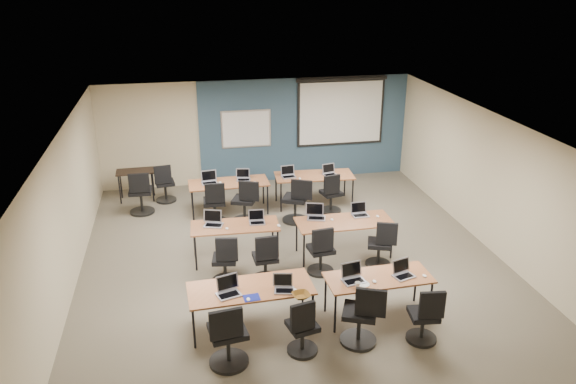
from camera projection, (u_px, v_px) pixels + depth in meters
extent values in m
cube|color=#6B6354|center=(293.00, 260.00, 10.92)|extent=(8.00, 9.00, 0.02)
cube|color=white|center=(293.00, 125.00, 9.91)|extent=(8.00, 9.00, 0.02)
cube|color=beige|center=(257.00, 131.00, 14.51)|extent=(8.00, 0.04, 2.70)
cube|color=beige|center=(374.00, 344.00, 6.32)|extent=(8.00, 0.04, 2.70)
cube|color=beige|center=(66.00, 213.00, 9.69)|extent=(0.04, 9.00, 2.70)
cube|color=beige|center=(490.00, 181.00, 11.14)|extent=(0.04, 9.00, 2.70)
cube|color=#3D5977|center=(305.00, 129.00, 14.71)|extent=(5.50, 0.04, 2.70)
cube|color=silver|center=(246.00, 129.00, 14.36)|extent=(1.28, 0.02, 0.98)
cube|color=white|center=(246.00, 129.00, 14.35)|extent=(1.20, 0.02, 0.90)
cube|color=black|center=(341.00, 111.00, 14.66)|extent=(2.32, 0.03, 1.82)
cube|color=white|center=(341.00, 113.00, 14.67)|extent=(2.20, 0.02, 1.62)
cylinder|color=black|center=(342.00, 79.00, 14.34)|extent=(2.40, 0.10, 0.10)
cube|color=olive|center=(251.00, 288.00, 8.61)|extent=(1.92, 0.80, 0.03)
cylinder|color=black|center=(194.00, 328.00, 8.27)|extent=(0.04, 0.04, 0.70)
cylinder|color=black|center=(313.00, 314.00, 8.60)|extent=(0.04, 0.04, 0.70)
cylinder|color=black|center=(192.00, 303.00, 8.89)|extent=(0.04, 0.04, 0.70)
cylinder|color=black|center=(303.00, 291.00, 9.22)|extent=(0.04, 0.04, 0.70)
cube|color=#A9692D|center=(379.00, 278.00, 8.91)|extent=(1.69, 0.70, 0.03)
cylinder|color=black|center=(335.00, 313.00, 8.64)|extent=(0.04, 0.04, 0.70)
cylinder|color=black|center=(430.00, 302.00, 8.92)|extent=(0.04, 0.04, 0.70)
cylinder|color=black|center=(325.00, 293.00, 9.17)|extent=(0.04, 0.04, 0.70)
cylinder|color=black|center=(416.00, 283.00, 9.45)|extent=(0.04, 0.04, 0.70)
cube|color=olive|center=(235.00, 226.00, 10.69)|extent=(1.67, 0.70, 0.03)
cylinder|color=black|center=(196.00, 254.00, 10.43)|extent=(0.04, 0.04, 0.70)
cylinder|color=black|center=(278.00, 246.00, 10.71)|extent=(0.04, 0.04, 0.70)
cylinder|color=black|center=(194.00, 240.00, 10.95)|extent=(0.04, 0.04, 0.70)
cylinder|color=black|center=(273.00, 233.00, 11.23)|extent=(0.04, 0.04, 0.70)
cube|color=brown|center=(344.00, 222.00, 10.87)|extent=(1.87, 0.78, 0.03)
cylinder|color=black|center=(304.00, 250.00, 10.55)|extent=(0.04, 0.04, 0.70)
cylinder|color=black|center=(392.00, 242.00, 10.86)|extent=(0.04, 0.04, 0.70)
cylinder|color=black|center=(297.00, 235.00, 11.14)|extent=(0.04, 0.04, 0.70)
cylinder|color=black|center=(380.00, 228.00, 11.46)|extent=(0.04, 0.04, 0.70)
cube|color=brown|center=(229.00, 183.00, 12.82)|extent=(1.81, 0.76, 0.03)
cylinder|color=black|center=(193.00, 206.00, 12.52)|extent=(0.04, 0.04, 0.70)
cylinder|color=black|center=(268.00, 200.00, 12.82)|extent=(0.04, 0.04, 0.70)
cylinder|color=black|center=(192.00, 195.00, 13.10)|extent=(0.04, 0.04, 0.70)
cylinder|color=black|center=(263.00, 190.00, 13.40)|extent=(0.04, 0.04, 0.70)
cube|color=#975B2F|center=(314.00, 176.00, 13.27)|extent=(1.85, 0.77, 0.03)
cylinder|color=black|center=(281.00, 198.00, 12.95)|extent=(0.04, 0.04, 0.70)
cylinder|color=black|center=(353.00, 192.00, 13.26)|extent=(0.04, 0.04, 0.70)
cylinder|color=black|center=(276.00, 188.00, 13.54)|extent=(0.04, 0.04, 0.70)
cylinder|color=black|center=(345.00, 183.00, 13.86)|extent=(0.04, 0.04, 0.70)
cube|color=#B6B6B8|center=(229.00, 295.00, 8.40)|extent=(0.35, 0.25, 0.02)
cube|color=black|center=(229.00, 295.00, 8.38)|extent=(0.29, 0.15, 0.00)
cube|color=#B6B6B8|center=(228.00, 282.00, 8.47)|extent=(0.35, 0.06, 0.24)
cube|color=black|center=(228.00, 283.00, 8.47)|extent=(0.31, 0.05, 0.20)
ellipsoid|color=white|center=(248.00, 299.00, 8.28)|extent=(0.07, 0.10, 0.03)
cylinder|color=black|center=(229.00, 361.00, 8.08)|extent=(0.57, 0.57, 0.05)
cylinder|color=black|center=(228.00, 348.00, 7.99)|extent=(0.06, 0.06, 0.51)
cube|color=black|center=(228.00, 331.00, 7.88)|extent=(0.51, 0.51, 0.08)
cube|color=black|center=(226.00, 324.00, 7.56)|extent=(0.46, 0.06, 0.44)
cube|color=#B7B7C0|center=(284.00, 291.00, 8.51)|extent=(0.30, 0.22, 0.02)
cube|color=black|center=(285.00, 291.00, 8.48)|extent=(0.26, 0.13, 0.00)
cube|color=#B7B7C0|center=(283.00, 280.00, 8.57)|extent=(0.30, 0.06, 0.21)
cube|color=black|center=(283.00, 280.00, 8.56)|extent=(0.27, 0.04, 0.17)
ellipsoid|color=white|center=(295.00, 290.00, 8.52)|extent=(0.06, 0.09, 0.03)
cylinder|color=black|center=(302.00, 350.00, 8.32)|extent=(0.46, 0.46, 0.05)
cylinder|color=black|center=(302.00, 340.00, 8.26)|extent=(0.06, 0.06, 0.41)
cube|color=black|center=(303.00, 326.00, 8.17)|extent=(0.41, 0.41, 0.08)
cube|color=black|center=(303.00, 317.00, 7.89)|extent=(0.37, 0.06, 0.44)
cube|color=silver|center=(354.00, 281.00, 8.76)|extent=(0.35, 0.25, 0.02)
cube|color=black|center=(354.00, 281.00, 8.74)|extent=(0.29, 0.15, 0.00)
cube|color=silver|center=(352.00, 269.00, 8.84)|extent=(0.35, 0.06, 0.24)
cube|color=black|center=(352.00, 270.00, 8.83)|extent=(0.31, 0.05, 0.20)
ellipsoid|color=white|center=(374.00, 281.00, 8.75)|extent=(0.07, 0.10, 0.03)
cylinder|color=black|center=(358.00, 340.00, 8.54)|extent=(0.56, 0.56, 0.05)
cylinder|color=black|center=(359.00, 328.00, 8.46)|extent=(0.06, 0.06, 0.49)
cube|color=black|center=(360.00, 312.00, 8.35)|extent=(0.49, 0.49, 0.08)
cube|color=black|center=(371.00, 303.00, 8.07)|extent=(0.45, 0.06, 0.44)
cube|color=#B2B2B7|center=(404.00, 276.00, 8.90)|extent=(0.32, 0.24, 0.02)
cube|color=black|center=(404.00, 276.00, 8.88)|extent=(0.27, 0.14, 0.00)
cube|color=#B2B2B7|center=(401.00, 266.00, 8.97)|extent=(0.32, 0.06, 0.22)
cube|color=black|center=(402.00, 266.00, 8.96)|extent=(0.28, 0.04, 0.18)
ellipsoid|color=white|center=(425.00, 276.00, 8.91)|extent=(0.07, 0.10, 0.03)
cylinder|color=black|center=(421.00, 338.00, 8.58)|extent=(0.47, 0.47, 0.05)
cylinder|color=black|center=(422.00, 328.00, 8.51)|extent=(0.06, 0.06, 0.42)
cube|color=black|center=(423.00, 314.00, 8.42)|extent=(0.42, 0.42, 0.08)
cube|color=black|center=(432.00, 305.00, 8.15)|extent=(0.38, 0.06, 0.44)
cube|color=#A0A0A9|center=(214.00, 225.00, 10.66)|extent=(0.35, 0.25, 0.02)
cube|color=black|center=(214.00, 225.00, 10.64)|extent=(0.30, 0.15, 0.00)
cube|color=#A0A0A9|center=(213.00, 216.00, 10.74)|extent=(0.35, 0.06, 0.24)
cube|color=black|center=(213.00, 216.00, 10.73)|extent=(0.31, 0.05, 0.20)
ellipsoid|color=white|center=(227.00, 228.00, 10.53)|extent=(0.07, 0.10, 0.03)
cylinder|color=black|center=(226.00, 280.00, 10.17)|extent=(0.48, 0.48, 0.05)
cylinder|color=black|center=(225.00, 271.00, 10.10)|extent=(0.06, 0.06, 0.42)
cube|color=black|center=(225.00, 259.00, 10.01)|extent=(0.42, 0.42, 0.08)
cube|color=black|center=(227.00, 250.00, 9.74)|extent=(0.38, 0.06, 0.44)
cube|color=#BABAC2|center=(257.00, 223.00, 10.76)|extent=(0.30, 0.22, 0.02)
cube|color=black|center=(257.00, 223.00, 10.73)|extent=(0.26, 0.13, 0.00)
cube|color=#BABAC2|center=(256.00, 215.00, 10.82)|extent=(0.30, 0.06, 0.21)
cube|color=black|center=(256.00, 215.00, 10.82)|extent=(0.26, 0.04, 0.17)
ellipsoid|color=white|center=(279.00, 226.00, 10.64)|extent=(0.09, 0.12, 0.04)
cylinder|color=black|center=(266.00, 278.00, 10.22)|extent=(0.48, 0.48, 0.05)
cylinder|color=black|center=(265.00, 270.00, 10.16)|extent=(0.06, 0.06, 0.42)
cube|color=black|center=(265.00, 257.00, 10.06)|extent=(0.42, 0.42, 0.08)
cube|color=black|center=(266.00, 248.00, 9.78)|extent=(0.39, 0.06, 0.44)
cube|color=silver|center=(316.00, 218.00, 10.96)|extent=(0.35, 0.26, 0.02)
cube|color=black|center=(317.00, 218.00, 10.94)|extent=(0.30, 0.15, 0.00)
cube|color=silver|center=(315.00, 209.00, 11.04)|extent=(0.35, 0.07, 0.24)
cube|color=black|center=(315.00, 209.00, 11.03)|extent=(0.31, 0.05, 0.20)
ellipsoid|color=white|center=(332.00, 220.00, 10.90)|extent=(0.07, 0.10, 0.03)
cylinder|color=black|center=(320.00, 271.00, 10.49)|extent=(0.50, 0.50, 0.05)
cylinder|color=black|center=(320.00, 261.00, 10.42)|extent=(0.06, 0.06, 0.44)
cube|color=black|center=(321.00, 249.00, 10.32)|extent=(0.44, 0.44, 0.08)
cube|color=black|center=(323.00, 240.00, 10.03)|extent=(0.40, 0.06, 0.44)
cube|color=silver|center=(360.00, 215.00, 11.08)|extent=(0.32, 0.23, 0.02)
cube|color=black|center=(361.00, 215.00, 11.06)|extent=(0.27, 0.13, 0.00)
cube|color=silver|center=(359.00, 207.00, 11.15)|extent=(0.32, 0.06, 0.22)
cube|color=black|center=(359.00, 207.00, 11.14)|extent=(0.28, 0.04, 0.18)
ellipsoid|color=white|center=(378.00, 216.00, 11.04)|extent=(0.07, 0.10, 0.03)
cylinder|color=black|center=(378.00, 264.00, 10.73)|extent=(0.48, 0.48, 0.05)
cylinder|color=black|center=(378.00, 255.00, 10.66)|extent=(0.06, 0.06, 0.42)
cube|color=black|center=(379.00, 243.00, 10.57)|extent=(0.42, 0.42, 0.08)
cube|color=black|center=(387.00, 234.00, 10.31)|extent=(0.39, 0.06, 0.44)
cube|color=#9D9EA9|center=(210.00, 183.00, 12.74)|extent=(0.35, 0.26, 0.02)
cube|color=black|center=(210.00, 183.00, 12.72)|extent=(0.30, 0.15, 0.00)
cube|color=#9D9EA9|center=(209.00, 175.00, 12.82)|extent=(0.35, 0.06, 0.24)
cube|color=black|center=(209.00, 176.00, 12.81)|extent=(0.31, 0.05, 0.20)
ellipsoid|color=white|center=(220.00, 183.00, 12.77)|extent=(0.09, 0.12, 0.04)
cylinder|color=black|center=(215.00, 221.00, 12.52)|extent=(0.53, 0.53, 0.05)
cylinder|color=black|center=(215.00, 213.00, 12.44)|extent=(0.06, 0.06, 0.47)
cube|color=black|center=(214.00, 201.00, 12.34)|extent=(0.47, 0.47, 0.08)
cube|color=black|center=(215.00, 193.00, 12.04)|extent=(0.43, 0.06, 0.44)
cube|color=#B3B3B3|center=(244.00, 180.00, 12.94)|extent=(0.31, 0.23, 0.02)
cube|color=black|center=(244.00, 180.00, 12.92)|extent=(0.27, 0.13, 0.00)
cube|color=#B3B3B3|center=(243.00, 173.00, 13.01)|extent=(0.31, 0.06, 0.22)
cube|color=black|center=(243.00, 173.00, 13.00)|extent=(0.28, 0.04, 0.18)
ellipsoid|color=white|center=(255.00, 182.00, 12.80)|extent=(0.06, 0.09, 0.03)
cylinder|color=black|center=(245.00, 220.00, 12.57)|extent=(0.55, 0.55, 0.05)
cylinder|color=black|center=(245.00, 211.00, 12.49)|extent=(0.06, 0.06, 0.48)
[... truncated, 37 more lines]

